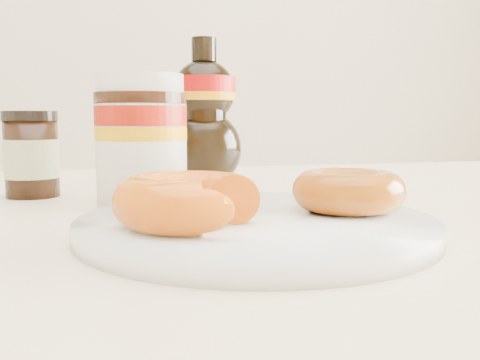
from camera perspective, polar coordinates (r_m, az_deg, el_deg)
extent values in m
cube|color=beige|center=(0.48, -5.24, -6.04)|extent=(1.40, 0.90, 0.04)
cylinder|color=white|center=(0.40, 1.73, -4.86)|extent=(0.26, 0.26, 0.01)
torus|color=white|center=(0.40, 1.73, -4.73)|extent=(0.26, 0.26, 0.01)
torus|color=#CF630B|center=(0.36, -5.66, -2.19)|extent=(0.11, 0.11, 0.03)
torus|color=#944F09|center=(0.43, 11.46, -1.10)|extent=(0.11, 0.11, 0.03)
cylinder|color=white|center=(0.55, -10.45, 3.13)|extent=(0.09, 0.09, 0.11)
cylinder|color=maroon|center=(0.54, -10.52, 6.74)|extent=(0.09, 0.09, 0.02)
cylinder|color=#D89905|center=(0.54, -10.49, 4.93)|extent=(0.09, 0.09, 0.01)
cylinder|color=black|center=(0.55, -10.56, 8.54)|extent=(0.09, 0.09, 0.01)
cylinder|color=white|center=(0.55, -10.59, 9.89)|extent=(0.09, 0.09, 0.02)
cylinder|color=black|center=(0.63, -21.33, 2.15)|extent=(0.06, 0.06, 0.08)
cylinder|color=beige|center=(0.63, -21.33, 2.15)|extent=(0.06, 0.06, 0.04)
cylinder|color=black|center=(0.62, -21.51, 6.38)|extent=(0.06, 0.06, 0.01)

